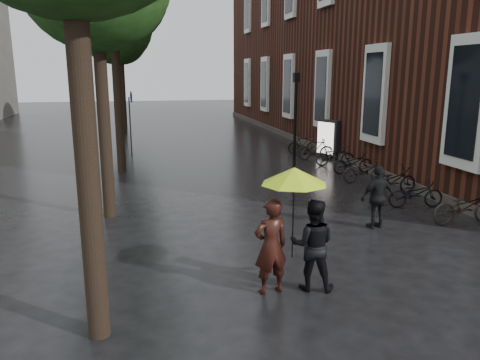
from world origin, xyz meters
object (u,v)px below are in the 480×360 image
object	(u,v)px
person_black	(313,245)
parked_bicycles	(364,169)
pedestrian_walking	(378,197)
person_burgundy	(271,246)
ad_lightbox	(328,139)
lamp_post	(295,117)

from	to	relation	value
person_black	parked_bicycles	size ratio (longest dim) A/B	0.14
pedestrian_walking	parked_bicycles	distance (m)	5.27
person_black	parked_bicycles	world-z (taller)	person_black
person_burgundy	pedestrian_walking	xyz separation A→B (m)	(3.58, 2.79, -0.07)
pedestrian_walking	ad_lightbox	size ratio (longest dim) A/B	0.91
person_burgundy	parked_bicycles	distance (m)	9.51
lamp_post	person_burgundy	bearing A→B (deg)	-111.95
person_burgundy	ad_lightbox	world-z (taller)	ad_lightbox
parked_bicycles	ad_lightbox	world-z (taller)	ad_lightbox
person_burgundy	lamp_post	world-z (taller)	lamp_post
ad_lightbox	pedestrian_walking	bearing A→B (deg)	-128.88
person_burgundy	ad_lightbox	size ratio (longest dim) A/B	0.99
lamp_post	person_black	bearing A→B (deg)	-107.02
person_black	pedestrian_walking	xyz separation A→B (m)	(2.81, 2.80, -0.04)
person_black	pedestrian_walking	bearing A→B (deg)	-114.62
person_burgundy	person_black	bearing A→B (deg)	169.72
ad_lightbox	lamp_post	size ratio (longest dim) A/B	0.46
person_black	pedestrian_walking	world-z (taller)	person_black
parked_bicycles	person_burgundy	bearing A→B (deg)	-126.93
pedestrian_walking	lamp_post	size ratio (longest dim) A/B	0.42
lamp_post	pedestrian_walking	bearing A→B (deg)	-85.86
pedestrian_walking	ad_lightbox	xyz separation A→B (m)	(2.68, 9.34, 0.08)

